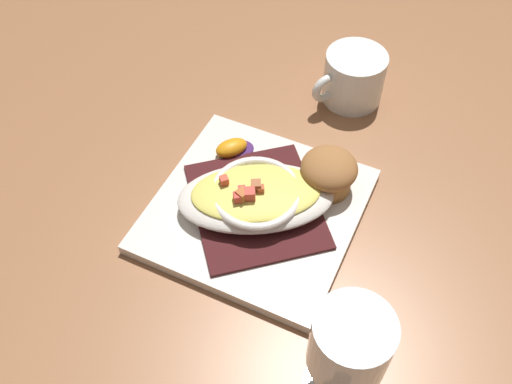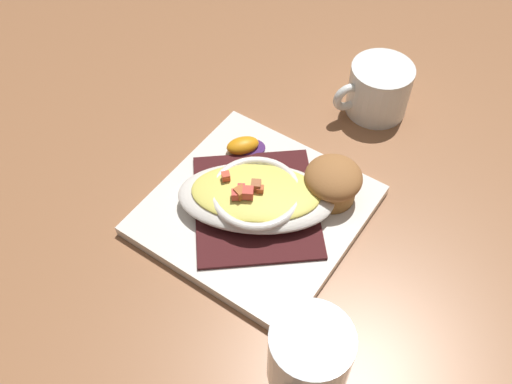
% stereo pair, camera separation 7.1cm
% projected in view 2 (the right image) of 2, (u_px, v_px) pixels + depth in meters
% --- Properties ---
extents(ground_plane, '(2.60, 2.60, 0.00)m').
position_uv_depth(ground_plane, '(256.00, 214.00, 0.74)').
color(ground_plane, '#95603D').
extents(square_plate, '(0.27, 0.27, 0.02)m').
position_uv_depth(square_plate, '(256.00, 210.00, 0.74)').
color(square_plate, white).
rests_on(square_plate, ground_plane).
extents(folded_napkin, '(0.23, 0.23, 0.00)m').
position_uv_depth(folded_napkin, '(256.00, 205.00, 0.73)').
color(folded_napkin, '#401719').
rests_on(folded_napkin, square_plate).
extents(gratin_dish, '(0.22, 0.20, 0.05)m').
position_uv_depth(gratin_dish, '(256.00, 195.00, 0.71)').
color(gratin_dish, silver).
rests_on(gratin_dish, folded_napkin).
extents(muffin, '(0.07, 0.07, 0.06)m').
position_uv_depth(muffin, '(333.00, 181.00, 0.72)').
color(muffin, '#9D662F').
rests_on(muffin, square_plate).
extents(orange_garnish, '(0.06, 0.06, 0.02)m').
position_uv_depth(orange_garnish, '(244.00, 146.00, 0.79)').
color(orange_garnish, '#45235E').
rests_on(orange_garnish, square_plate).
extents(coffee_mug, '(0.09, 0.11, 0.08)m').
position_uv_depth(coffee_mug, '(378.00, 91.00, 0.84)').
color(coffee_mug, white).
rests_on(coffee_mug, ground_plane).
extents(stemmed_glass, '(0.08, 0.08, 0.15)m').
position_uv_depth(stemmed_glass, '(309.00, 359.00, 0.52)').
color(stemmed_glass, white).
rests_on(stemmed_glass, ground_plane).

